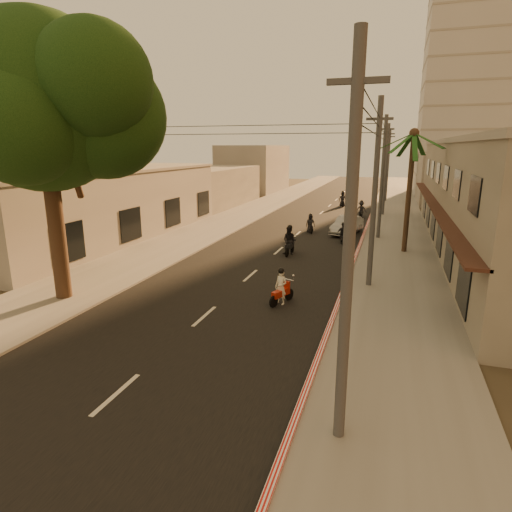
% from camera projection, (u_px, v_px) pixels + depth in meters
% --- Properties ---
extents(ground, '(160.00, 160.00, 0.00)m').
position_uv_depth(ground, '(182.00, 336.00, 15.73)').
color(ground, '#383023').
rests_on(ground, ground).
extents(road, '(10.00, 140.00, 0.02)m').
position_uv_depth(road, '(298.00, 234.00, 34.19)').
color(road, black).
rests_on(road, ground).
extents(sidewalk_right, '(5.00, 140.00, 0.12)m').
position_uv_depth(sidewalk_right, '(396.00, 239.00, 31.98)').
color(sidewalk_right, slate).
rests_on(sidewalk_right, ground).
extents(sidewalk_left, '(5.00, 140.00, 0.12)m').
position_uv_depth(sidewalk_left, '(211.00, 228.00, 36.38)').
color(sidewalk_left, slate).
rests_on(sidewalk_left, ground).
extents(curb_stripe, '(0.20, 60.00, 0.20)m').
position_uv_depth(curb_stripe, '(358.00, 252.00, 28.06)').
color(curb_stripe, red).
rests_on(curb_stripe, ground).
extents(shophouse_row, '(8.80, 34.20, 7.30)m').
position_uv_depth(shophouse_row, '(506.00, 197.00, 27.35)').
color(shophouse_row, gray).
rests_on(shophouse_row, ground).
extents(left_building, '(8.20, 24.20, 5.20)m').
position_uv_depth(left_building, '(99.00, 204.00, 32.11)').
color(left_building, '#9B958C').
rests_on(left_building, ground).
extents(distant_tower, '(12.10, 12.10, 28.00)m').
position_uv_depth(distant_tower, '(468.00, 93.00, 59.27)').
color(distant_tower, '#B7B5B2').
rests_on(distant_tower, ground).
extents(broadleaf_tree, '(9.60, 8.70, 12.10)m').
position_uv_depth(broadleaf_tree, '(52.00, 104.00, 17.55)').
color(broadleaf_tree, black).
rests_on(broadleaf_tree, ground).
extents(palm_tree, '(5.00, 5.00, 8.20)m').
position_uv_depth(palm_tree, '(414.00, 141.00, 26.38)').
color(palm_tree, black).
rests_on(palm_tree, ground).
extents(utility_poles, '(1.20, 48.26, 9.00)m').
position_uv_depth(utility_poles, '(384.00, 150.00, 30.76)').
color(utility_poles, '#38383A').
rests_on(utility_poles, ground).
extents(filler_right, '(8.00, 14.00, 6.00)m').
position_uv_depth(filler_right, '(453.00, 179.00, 52.43)').
color(filler_right, '#9B958C').
rests_on(filler_right, ground).
extents(filler_left_near, '(8.00, 14.00, 4.40)m').
position_uv_depth(filler_left_near, '(207.00, 187.00, 50.69)').
color(filler_left_near, '#9B958C').
rests_on(filler_left_near, ground).
extents(filler_left_far, '(8.00, 14.00, 7.00)m').
position_uv_depth(filler_left_far, '(254.00, 168.00, 66.98)').
color(filler_left_far, '#9B958C').
rests_on(filler_left_far, ground).
extents(scooter_red, '(0.93, 1.63, 1.69)m').
position_uv_depth(scooter_red, '(281.00, 288.00, 18.79)').
color(scooter_red, black).
rests_on(scooter_red, ground).
extents(scooter_mid_a, '(0.93, 2.00, 1.97)m').
position_uv_depth(scooter_mid_a, '(290.00, 241.00, 27.43)').
color(scooter_mid_a, black).
rests_on(scooter_mid_a, ground).
extents(scooter_mid_b, '(1.02, 1.57, 1.56)m').
position_uv_depth(scooter_mid_b, '(343.00, 234.00, 30.64)').
color(scooter_mid_b, black).
rests_on(scooter_mid_b, ground).
extents(scooter_far_a, '(1.05, 1.54, 1.58)m').
position_uv_depth(scooter_far_a, '(310.00, 224.00, 34.61)').
color(scooter_far_a, black).
rests_on(scooter_far_a, ground).
extents(scooter_far_b, '(1.14, 1.78, 1.75)m').
position_uv_depth(scooter_far_b, '(361.00, 210.00, 41.82)').
color(scooter_far_b, black).
rests_on(scooter_far_b, ground).
extents(parked_car, '(3.22, 4.91, 1.42)m').
position_uv_depth(parked_car, '(347.00, 225.00, 34.02)').
color(parked_car, '#95989D').
rests_on(parked_car, ground).
extents(scooter_far_c, '(1.03, 1.86, 1.84)m').
position_uv_depth(scooter_far_c, '(342.00, 200.00, 49.71)').
color(scooter_far_c, black).
rests_on(scooter_far_c, ground).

